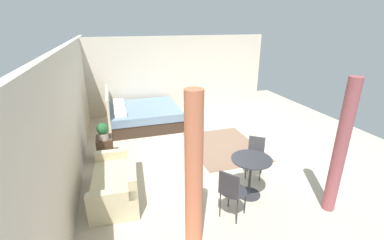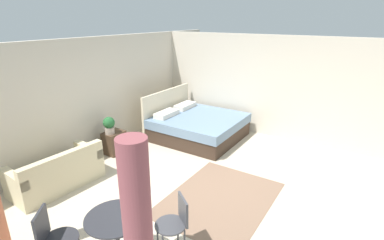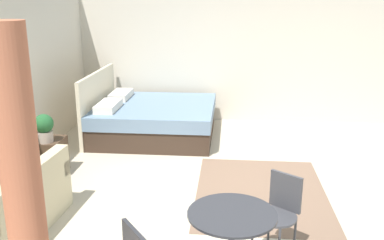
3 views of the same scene
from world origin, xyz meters
TOP-DOWN VIEW (x-y plane):
  - ground_plane at (0.00, 0.00)m, footprint 9.27×9.23m
  - wall_right at (3.13, 0.00)m, footprint 0.12×6.23m
  - area_rug at (-0.18, -0.31)m, footprint 2.15×1.63m
  - bed at (1.95, 1.49)m, footprint 1.96×2.08m
  - couch at (-1.43, 2.37)m, footprint 1.58×0.88m
  - nightstand at (0.14, 2.58)m, footprint 0.46×0.36m
  - potted_plant at (0.04, 2.58)m, footprint 0.26×0.26m
  - balcony_table at (-2.14, 0.07)m, footprint 0.72×0.72m
  - cafe_chair_near_couch at (-1.55, -0.37)m, footprint 0.57×0.57m
  - curtain_right at (-2.88, 1.38)m, footprint 0.24×0.24m

SIDE VIEW (x-z plane):
  - ground_plane at x=0.00m, z-range -0.02..0.00m
  - area_rug at x=-0.18m, z-range 0.00..0.01m
  - nightstand at x=0.14m, z-range 0.00..0.51m
  - couch at x=-1.43m, z-range -0.11..0.64m
  - bed at x=1.95m, z-range -0.25..0.88m
  - cafe_chair_near_couch at x=-1.55m, z-range 0.09..0.91m
  - balcony_table at x=-2.14m, z-range 0.15..0.90m
  - potted_plant at x=0.04m, z-range 0.52..0.91m
  - curtain_right at x=-2.88m, z-range 0.00..2.27m
  - wall_right at x=3.13m, z-range 0.00..2.56m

